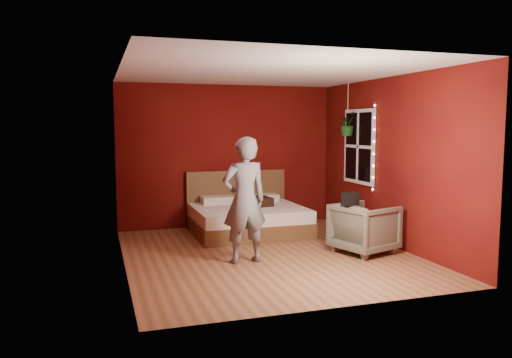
# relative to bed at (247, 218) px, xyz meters

# --- Properties ---
(floor) EXTENTS (4.50, 4.50, 0.00)m
(floor) POSITION_rel_bed_xyz_m (-0.15, -1.49, -0.27)
(floor) COLOR #9A5E3D
(floor) RESTS_ON ground
(room_walls) EXTENTS (4.04, 4.54, 2.62)m
(room_walls) POSITION_rel_bed_xyz_m (-0.15, -1.49, 1.41)
(room_walls) COLOR #5E1309
(room_walls) RESTS_ON ground
(window) EXTENTS (0.05, 0.97, 1.27)m
(window) POSITION_rel_bed_xyz_m (1.82, -0.59, 1.23)
(window) COLOR white
(window) RESTS_ON room_walls
(fairy_lights) EXTENTS (0.04, 0.04, 1.45)m
(fairy_lights) POSITION_rel_bed_xyz_m (1.79, -1.12, 1.23)
(fairy_lights) COLOR silver
(fairy_lights) RESTS_ON room_walls
(bed) EXTENTS (1.87, 1.59, 1.03)m
(bed) POSITION_rel_bed_xyz_m (0.00, 0.00, 0.00)
(bed) COLOR brown
(bed) RESTS_ON ground
(person) EXTENTS (0.65, 0.46, 1.71)m
(person) POSITION_rel_bed_xyz_m (-0.58, -1.81, 0.59)
(person) COLOR slate
(person) RESTS_ON ground
(armchair) EXTENTS (1.00, 0.98, 0.73)m
(armchair) POSITION_rel_bed_xyz_m (1.23, -1.84, 0.10)
(armchair) COLOR #676452
(armchair) RESTS_ON ground
(handbag) EXTENTS (0.28, 0.20, 0.18)m
(handbag) POSITION_rel_bed_xyz_m (0.96, -1.90, 0.55)
(handbag) COLOR black
(handbag) RESTS_ON armchair
(throw_pillow) EXTENTS (0.47, 0.47, 0.15)m
(throw_pillow) POSITION_rel_bed_xyz_m (0.19, -0.01, 0.28)
(throw_pillow) COLOR #321D10
(throw_pillow) RESTS_ON bed
(hanging_plant) EXTENTS (0.43, 0.40, 0.93)m
(hanging_plant) POSITION_rel_bed_xyz_m (1.73, -0.34, 1.61)
(hanging_plant) COLOR silver
(hanging_plant) RESTS_ON room_walls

